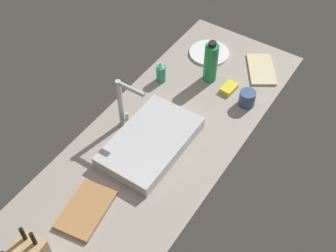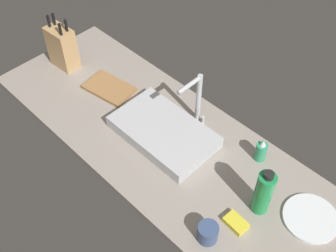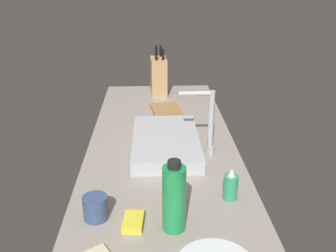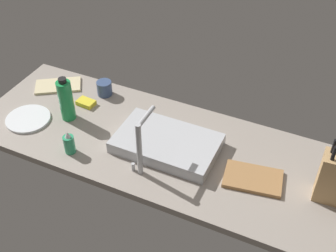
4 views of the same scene
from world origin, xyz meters
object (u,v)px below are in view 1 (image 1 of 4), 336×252
dish_towel (261,69)px  cutting_board (86,210)px  sink_basin (151,142)px  dish_sponge (229,88)px  coffee_mug (247,98)px  water_bottle (211,62)px  faucet (123,101)px  dinner_plate (209,53)px  soap_bottle (161,73)px

dish_towel → cutting_board: bearing=169.5°
sink_basin → dish_towel: 76.03cm
dish_towel → dish_sponge: bearing=162.5°
coffee_mug → water_bottle: bearing=76.1°
water_bottle → dish_towel: size_ratio=0.97×
faucet → coffee_mug: bearing=-43.2°
dinner_plate → coffee_mug: 41.38cm
cutting_board → soap_bottle: size_ratio=2.07×
faucet → coffee_mug: (43.19, -40.59, -12.20)cm
dinner_plate → dish_towel: (3.42, -29.40, 0.00)cm
cutting_board → dish_sponge: (92.31, -14.24, 0.30)cm
water_bottle → dish_towel: water_bottle is taller
sink_basin → cutting_board: size_ratio=1.91×
soap_bottle → dish_sponge: 34.90cm
water_bottle → soap_bottle: bearing=126.2°
sink_basin → soap_bottle: soap_bottle is taller
coffee_mug → dinner_plate: bearing=55.8°
faucet → dish_sponge: bearing=-31.3°
dish_towel → coffee_mug: coffee_mug is taller
cutting_board → soap_bottle: 81.68cm
faucet → dish_towel: bearing=-27.2°
sink_basin → soap_bottle: bearing=28.0°
dish_towel → dish_sponge: size_ratio=2.66×
cutting_board → dish_towel: size_ratio=1.01×
dish_towel → dish_sponge: 23.57cm
faucet → soap_bottle: (34.54, 3.49, -11.12)cm
cutting_board → dish_towel: 116.75cm
cutting_board → faucet: bearing=17.9°
faucet → dish_sponge: (47.29, -28.78, -14.87)cm
sink_basin → soap_bottle: 43.55cm
coffee_mug → dish_sponge: coffee_mug is taller
faucet → cutting_board: bearing=-162.1°
dinner_plate → faucet: bearing=174.4°
coffee_mug → dish_sponge: 12.78cm
water_bottle → dinner_plate: water_bottle is taller
water_bottle → dish_sponge: bearing=-98.6°
faucet → water_bottle: (49.15, -16.49, -5.22)cm
cutting_board → soap_bottle: (79.57, 18.03, 4.05)cm
soap_bottle → cutting_board: bearing=-167.2°
sink_basin → dish_sponge: (51.14, -11.82, -1.70)cm
soap_bottle → coffee_mug: bearing=-78.9°
faucet → soap_bottle: faucet is taller
sink_basin → dish_sponge: sink_basin is taller
soap_bottle → dinner_plate: (31.80, -9.94, -4.35)cm
faucet → dish_towel: size_ratio=1.13×
soap_bottle → coffee_mug: 44.93cm
water_bottle → dinner_plate: size_ratio=1.07×
soap_bottle → water_bottle: bearing=-53.8°
dinner_plate → dish_sponge: dish_sponge is taller
faucet → dish_towel: (69.76, -35.85, -15.47)cm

